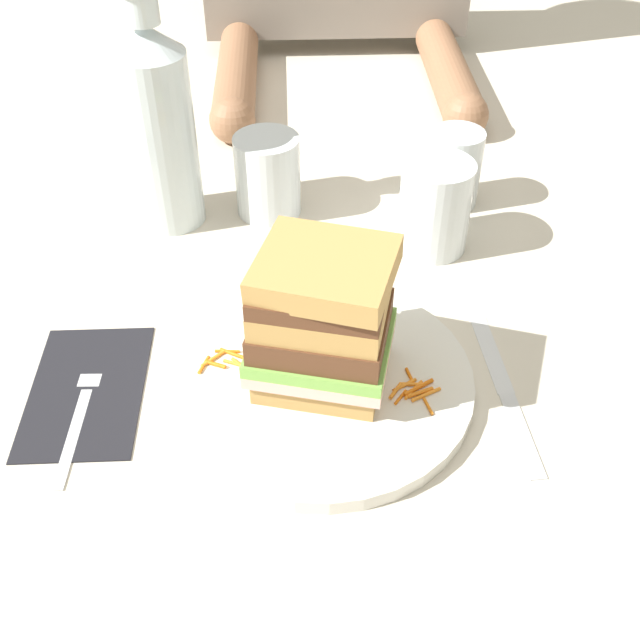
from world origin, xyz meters
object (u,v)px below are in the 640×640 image
at_px(napkin_dark, 87,390).
at_px(empty_tumbler_0, 268,175).
at_px(juice_glass, 434,211).
at_px(empty_tumbler_1, 455,168).
at_px(sandwich, 322,321).
at_px(water_bottle, 159,125).
at_px(main_plate, 321,381).
at_px(fork, 81,406).
at_px(knife, 507,394).

distance_m(napkin_dark, empty_tumbler_0, 0.34).
distance_m(juice_glass, empty_tumbler_1, 0.10).
height_order(sandwich, napkin_dark, sandwich).
bearing_deg(water_bottle, empty_tumbler_1, 3.52).
distance_m(main_plate, juice_glass, 0.26).
distance_m(sandwich, empty_tumbler_1, 0.35).
distance_m(fork, juice_glass, 0.42).
distance_m(sandwich, knife, 0.19).
distance_m(fork, empty_tumbler_1, 0.50).
bearing_deg(empty_tumbler_0, juice_glass, -23.63).
bearing_deg(empty_tumbler_0, empty_tumbler_1, 2.39).
xyz_separation_m(knife, empty_tumbler_0, (-0.22, 0.31, 0.05)).
xyz_separation_m(fork, juice_glass, (0.35, 0.23, 0.04)).
bearing_deg(napkin_dark, knife, -3.39).
distance_m(napkin_dark, knife, 0.38).
bearing_deg(sandwich, empty_tumbler_0, 99.60).
height_order(water_bottle, empty_tumbler_0, water_bottle).
xyz_separation_m(main_plate, juice_glass, (0.13, 0.21, 0.04)).
xyz_separation_m(sandwich, napkin_dark, (-0.21, 0.00, -0.08)).
relative_size(juice_glass, empty_tumbler_1, 1.12).
bearing_deg(main_plate, empty_tumbler_1, 60.56).
xyz_separation_m(main_plate, sandwich, (0.00, -0.00, 0.07)).
bearing_deg(fork, water_bottle, 80.51).
height_order(fork, juice_glass, juice_glass).
distance_m(main_plate, sandwich, 0.07).
bearing_deg(empty_tumbler_1, empty_tumbler_0, -177.61).
height_order(main_plate, water_bottle, water_bottle).
height_order(main_plate, juice_glass, juice_glass).
xyz_separation_m(knife, juice_glass, (-0.03, 0.23, 0.04)).
xyz_separation_m(sandwich, juice_glass, (0.13, 0.21, -0.03)).
distance_m(fork, empty_tumbler_0, 0.36).
xyz_separation_m(napkin_dark, empty_tumbler_0, (0.16, 0.29, 0.05)).
relative_size(sandwich, empty_tumbler_0, 1.46).
distance_m(sandwich, water_bottle, 0.33).
bearing_deg(main_plate, sandwich, -43.70).
height_order(fork, empty_tumbler_0, empty_tumbler_0).
xyz_separation_m(knife, empty_tumbler_1, (0.00, 0.32, 0.04)).
height_order(fork, water_bottle, water_bottle).
xyz_separation_m(empty_tumbler_0, empty_tumbler_1, (0.22, 0.01, -0.00)).
bearing_deg(empty_tumbler_0, water_bottle, -174.32).
distance_m(knife, empty_tumbler_1, 0.33).
bearing_deg(juice_glass, sandwich, -121.68).
bearing_deg(knife, sandwich, 173.89).
xyz_separation_m(knife, water_bottle, (-0.33, 0.30, 0.12)).
height_order(main_plate, fork, main_plate).
bearing_deg(juice_glass, empty_tumbler_0, 156.37).
height_order(fork, knife, fork).
xyz_separation_m(sandwich, water_bottle, (-0.16, 0.28, 0.04)).
bearing_deg(empty_tumbler_1, juice_glass, -113.24).
distance_m(main_plate, knife, 0.17).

